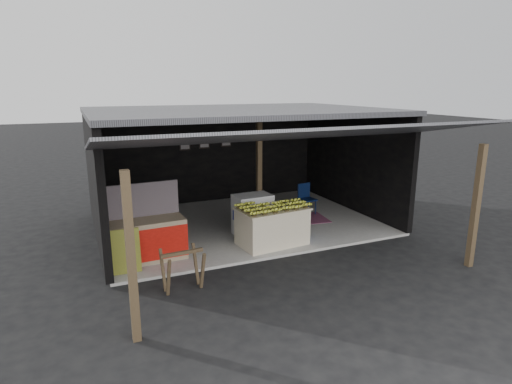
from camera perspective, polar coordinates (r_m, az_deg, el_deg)
name	(u,v)px	position (r m, az deg, el deg)	size (l,w,h in m)	color
ground	(282,258)	(9.26, 3.47, -8.72)	(80.00, 80.00, 0.00)	black
concrete_slab	(240,223)	(11.40, -2.21, -4.14)	(7.00, 5.00, 0.06)	gray
shophouse	(234,144)	(11.23, -2.89, 6.42)	(7.40, 7.29, 3.02)	black
banana_table	(272,226)	(9.71, 2.17, -4.55)	(1.63, 1.10, 0.85)	silver
banana_pile	(272,204)	(9.56, 2.20, -1.67)	(1.42, 0.85, 0.17)	yellow
white_crate	(253,215)	(10.32, -0.46, -3.03)	(0.92, 0.66, 0.98)	white
neighbor_stall	(147,238)	(9.13, -14.32, -5.91)	(1.55, 0.76, 1.57)	#998466
green_signboard	(125,252)	(8.61, -17.10, -7.60)	(0.58, 0.04, 0.87)	black
sawhorse	(183,266)	(7.79, -9.77, -9.68)	(0.77, 0.69, 0.75)	#483924
water_barrel	(302,227)	(10.25, 6.13, -4.67)	(0.34, 0.34, 0.49)	#0D3397
plastic_chair	(306,196)	(12.08, 6.65, -0.54)	(0.45, 0.45, 0.86)	#0A173A
magenta_rug	(299,219)	(11.65, 5.74, -3.61)	(1.50, 1.00, 0.01)	#651644
picture_frames	(205,142)	(13.15, -6.78, 6.70)	(1.62, 0.04, 0.46)	black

